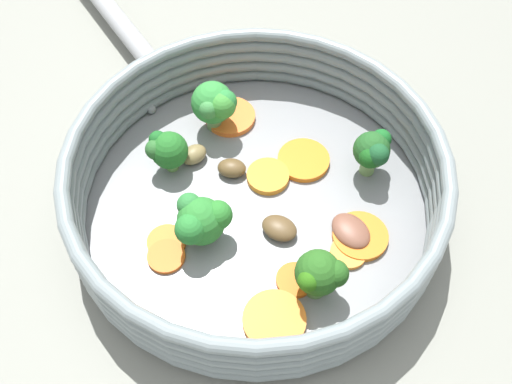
# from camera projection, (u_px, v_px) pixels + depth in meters

# --- Properties ---
(ground_plane) EXTENTS (4.00, 4.00, 0.00)m
(ground_plane) POSITION_uv_depth(u_px,v_px,m) (256.00, 209.00, 0.51)
(ground_plane) COLOR gray
(skillet) EXTENTS (0.29, 0.29, 0.01)m
(skillet) POSITION_uv_depth(u_px,v_px,m) (256.00, 206.00, 0.50)
(skillet) COLOR gray
(skillet) RESTS_ON ground_plane
(skillet_rim_wall) EXTENTS (0.30, 0.30, 0.06)m
(skillet_rim_wall) POSITION_uv_depth(u_px,v_px,m) (256.00, 181.00, 0.47)
(skillet_rim_wall) COLOR gray
(skillet_rim_wall) RESTS_ON skillet
(skillet_handle) EXTENTS (0.21, 0.15, 0.02)m
(skillet_handle) POSITION_uv_depth(u_px,v_px,m) (117.00, 19.00, 0.62)
(skillet_handle) COLOR #999B9E
(skillet_handle) RESTS_ON skillet
(skillet_rivet_left) EXTENTS (0.01, 0.01, 0.01)m
(skillet_rivet_left) POSITION_uv_depth(u_px,v_px,m) (201.00, 87.00, 0.57)
(skillet_rivet_left) COLOR gray
(skillet_rivet_left) RESTS_ON skillet
(skillet_rivet_right) EXTENTS (0.01, 0.01, 0.01)m
(skillet_rivet_right) POSITION_uv_depth(u_px,v_px,m) (151.00, 109.00, 0.55)
(skillet_rivet_right) COLOR gray
(skillet_rivet_right) RESTS_ON skillet
(carrot_slice_0) EXTENTS (0.04, 0.04, 0.00)m
(carrot_slice_0) POSITION_uv_depth(u_px,v_px,m) (295.00, 280.00, 0.46)
(carrot_slice_0) COLOR #DB5C12
(carrot_slice_0) RESTS_ON skillet
(carrot_slice_1) EXTENTS (0.04, 0.04, 0.00)m
(carrot_slice_1) POSITION_uv_depth(u_px,v_px,m) (348.00, 253.00, 0.47)
(carrot_slice_1) COLOR orange
(carrot_slice_1) RESTS_ON skillet
(carrot_slice_2) EXTENTS (0.06, 0.06, 0.01)m
(carrot_slice_2) POSITION_uv_depth(u_px,v_px,m) (360.00, 238.00, 0.48)
(carrot_slice_2) COLOR orange
(carrot_slice_2) RESTS_ON skillet
(carrot_slice_3) EXTENTS (0.06, 0.06, 0.01)m
(carrot_slice_3) POSITION_uv_depth(u_px,v_px,m) (304.00, 160.00, 0.52)
(carrot_slice_3) COLOR orange
(carrot_slice_3) RESTS_ON skillet
(carrot_slice_4) EXTENTS (0.05, 0.05, 0.01)m
(carrot_slice_4) POSITION_uv_depth(u_px,v_px,m) (267.00, 176.00, 0.51)
(carrot_slice_4) COLOR orange
(carrot_slice_4) RESTS_ON skillet
(carrot_slice_5) EXTENTS (0.05, 0.05, 0.01)m
(carrot_slice_5) POSITION_uv_depth(u_px,v_px,m) (274.00, 320.00, 0.44)
(carrot_slice_5) COLOR orange
(carrot_slice_5) RESTS_ON skillet
(carrot_slice_6) EXTENTS (0.04, 0.04, 0.00)m
(carrot_slice_6) POSITION_uv_depth(u_px,v_px,m) (167.00, 242.00, 0.48)
(carrot_slice_6) COLOR orange
(carrot_slice_6) RESTS_ON skillet
(carrot_slice_7) EXTENTS (0.05, 0.05, 0.01)m
(carrot_slice_7) POSITION_uv_depth(u_px,v_px,m) (230.00, 117.00, 0.55)
(carrot_slice_7) COLOR orange
(carrot_slice_7) RESTS_ON skillet
(carrot_slice_8) EXTENTS (0.04, 0.04, 0.00)m
(carrot_slice_8) POSITION_uv_depth(u_px,v_px,m) (166.00, 256.00, 0.47)
(carrot_slice_8) COLOR #DE5B18
(carrot_slice_8) RESTS_ON skillet
(broccoli_floret_0) EXTENTS (0.04, 0.04, 0.05)m
(broccoli_floret_0) POSITION_uv_depth(u_px,v_px,m) (215.00, 104.00, 0.52)
(broccoli_floret_0) COLOR #6F9658
(broccoli_floret_0) RESTS_ON skillet
(broccoli_floret_1) EXTENTS (0.03, 0.04, 0.05)m
(broccoli_floret_1) POSITION_uv_depth(u_px,v_px,m) (373.00, 151.00, 0.49)
(broccoli_floret_1) COLOR #759E57
(broccoli_floret_1) RESTS_ON skillet
(broccoli_floret_2) EXTENTS (0.03, 0.03, 0.04)m
(broccoli_floret_2) POSITION_uv_depth(u_px,v_px,m) (167.00, 150.00, 0.50)
(broccoli_floret_2) COLOR #6DA04F
(broccoli_floret_2) RESTS_ON skillet
(broccoli_floret_3) EXTENTS (0.04, 0.04, 0.04)m
(broccoli_floret_3) POSITION_uv_depth(u_px,v_px,m) (201.00, 221.00, 0.46)
(broccoli_floret_3) COLOR #78A552
(broccoli_floret_3) RESTS_ON skillet
(broccoli_floret_4) EXTENTS (0.04, 0.04, 0.05)m
(broccoli_floret_4) POSITION_uv_depth(u_px,v_px,m) (320.00, 274.00, 0.43)
(broccoli_floret_4) COLOR #5B8A45
(broccoli_floret_4) RESTS_ON skillet
(mushroom_piece_0) EXTENTS (0.03, 0.02, 0.01)m
(mushroom_piece_0) POSITION_uv_depth(u_px,v_px,m) (232.00, 168.00, 0.51)
(mushroom_piece_0) COLOR brown
(mushroom_piece_0) RESTS_ON skillet
(mushroom_piece_1) EXTENTS (0.03, 0.03, 0.01)m
(mushroom_piece_1) POSITION_uv_depth(u_px,v_px,m) (194.00, 155.00, 0.52)
(mushroom_piece_1) COLOR olive
(mushroom_piece_1) RESTS_ON skillet
(mushroom_piece_2) EXTENTS (0.03, 0.03, 0.01)m
(mushroom_piece_2) POSITION_uv_depth(u_px,v_px,m) (279.00, 228.00, 0.48)
(mushroom_piece_2) COLOR brown
(mushroom_piece_2) RESTS_ON skillet
(mushroom_piece_3) EXTENTS (0.04, 0.04, 0.01)m
(mushroom_piece_3) POSITION_uv_depth(u_px,v_px,m) (352.00, 228.00, 0.48)
(mushroom_piece_3) COLOR brown
(mushroom_piece_3) RESTS_ON skillet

